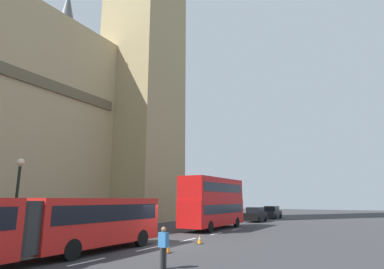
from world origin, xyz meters
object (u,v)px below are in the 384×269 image
articulated_bus (17,225)px  street_lamp (17,196)px  double_decker_bus (213,201)px  traffic_cone_west (168,248)px  sedan_lead (256,215)px  traffic_cone_middle (200,239)px  pedestrian_near_cones (163,246)px  sedan_trailing (272,212)px

articulated_bus → street_lamp: (2.54, 4.51, 1.31)m
double_decker_bus → traffic_cone_west: 14.34m
double_decker_bus → sedan_lead: size_ratio=2.21×
articulated_bus → street_lamp: 5.34m
traffic_cone_west → sedan_lead: bearing=8.0°
articulated_bus → double_decker_bus: 19.80m
traffic_cone_middle → articulated_bus: bearing=160.0°
double_decker_bus → traffic_cone_west: (-13.59, -3.87, -2.43)m
sedan_lead → traffic_cone_middle: 21.83m
pedestrian_near_cones → traffic_cone_west: bearing=31.5°
articulated_bus → traffic_cone_middle: articulated_bus is taller
articulated_bus → double_decker_bus: bearing=0.0°
double_decker_bus → pedestrian_near_cones: bearing=-160.8°
double_decker_bus → street_lamp: (-17.24, 4.50, 0.35)m
pedestrian_near_cones → sedan_lead: bearing=11.0°
traffic_cone_west → traffic_cone_middle: same height
sedan_lead → pedestrian_near_cones: bearing=-169.0°
double_decker_bus → pedestrian_near_cones: (-16.90, -5.90, -1.80)m
articulated_bus → street_lamp: bearing=60.6°
articulated_bus → sedan_lead: articulated_bus is taller
sedan_trailing → pedestrian_near_cones: 37.38m
double_decker_bus → traffic_cone_west: size_ratio=16.75×
articulated_bus → sedan_trailing: bearing=-0.2°
double_decker_bus → street_lamp: 17.82m
traffic_cone_west → street_lamp: (-3.65, 8.37, 2.77)m
traffic_cone_middle → pedestrian_near_cones: pedestrian_near_cones is taller
articulated_bus → traffic_cone_west: bearing=-32.0°
street_lamp → pedestrian_near_cones: street_lamp is taller
sedan_lead → traffic_cone_middle: sedan_lead is taller
street_lamp → pedestrian_near_cones: size_ratio=3.12×
traffic_cone_middle → double_decker_bus: bearing=20.9°
double_decker_bus → sedan_trailing: 20.12m
articulated_bus → sedan_lead: 31.70m
articulated_bus → traffic_cone_west: articulated_bus is taller
articulated_bus → traffic_cone_west: size_ratio=30.44×
pedestrian_near_cones → sedan_trailing: bearing=8.8°
sedan_trailing → pedestrian_near_cones: (-36.94, -5.73, -0.00)m
articulated_bus → traffic_cone_middle: size_ratio=30.44×
double_decker_bus → traffic_cone_middle: 10.61m
articulated_bus → sedan_trailing: articulated_bus is taller
articulated_bus → double_decker_bus: (19.78, 0.00, 0.96)m
double_decker_bus → street_lamp: street_lamp is taller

